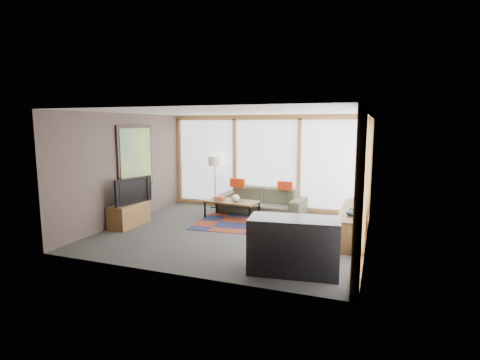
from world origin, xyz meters
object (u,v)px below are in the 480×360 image
at_px(bookshelf, 351,223).
at_px(television, 131,190).
at_px(coffee_table, 232,209).
at_px(tv_console, 129,215).
at_px(sofa, 261,201).
at_px(bar_counter, 294,245).
at_px(floor_lamp, 215,182).

distance_m(bookshelf, television, 4.97).
relative_size(coffee_table, tv_console, 1.25).
relative_size(sofa, bar_counter, 1.64).
distance_m(bookshelf, tv_console, 4.98).
xyz_separation_m(floor_lamp, bookshelf, (3.84, -1.64, -0.43)).
relative_size(television, bar_counter, 0.75).
distance_m(floor_lamp, bar_counter, 5.03).
bearing_deg(floor_lamp, bookshelf, -23.09).
bearing_deg(bookshelf, television, -170.40).
xyz_separation_m(coffee_table, television, (-1.94, -1.47, 0.61)).
distance_m(coffee_table, bookshelf, 3.00).
relative_size(sofa, tv_console, 2.17).
bearing_deg(floor_lamp, tv_console, -112.94).
bearing_deg(bookshelf, sofa, 149.66).
relative_size(sofa, floor_lamp, 1.57).
xyz_separation_m(tv_console, bar_counter, (4.18, -1.42, 0.18)).
bearing_deg(coffee_table, floor_lamp, 132.46).
distance_m(sofa, tv_console, 3.38).
height_order(sofa, floor_lamp, floor_lamp).
bearing_deg(bookshelf, bar_counter, -107.36).
distance_m(sofa, bar_counter, 4.05).
bearing_deg(tv_console, bookshelf, 10.06).
bearing_deg(coffee_table, bookshelf, -12.41).
height_order(sofa, bar_counter, bar_counter).
distance_m(television, bar_counter, 4.42).
xyz_separation_m(floor_lamp, coffee_table, (0.91, -0.99, -0.51)).
height_order(sofa, television, television).
height_order(coffee_table, bar_counter, bar_counter).
relative_size(bookshelf, television, 2.26).
xyz_separation_m(bookshelf, bar_counter, (-0.72, -2.29, 0.15)).
xyz_separation_m(floor_lamp, bar_counter, (3.12, -3.93, -0.28)).
height_order(coffee_table, bookshelf, bookshelf).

